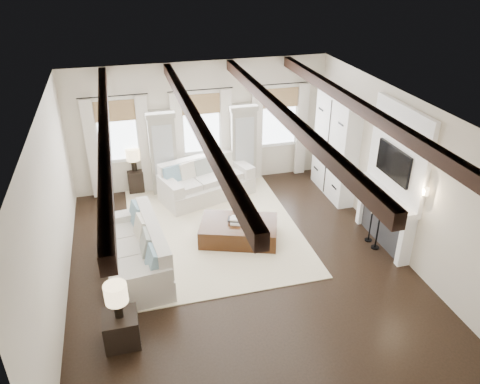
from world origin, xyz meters
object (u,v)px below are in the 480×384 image
object	(u,v)px
sofa_back	(206,182)
sofa_left	(137,253)
side_table_back	(136,181)
side_table_front	(121,329)
ottoman	(239,231)

from	to	relation	value
sofa_back	sofa_left	size ratio (longest dim) A/B	1.01
sofa_back	side_table_back	size ratio (longest dim) A/B	4.23
side_table_front	side_table_back	distance (m)	5.24
sofa_left	ottoman	size ratio (longest dim) A/B	1.52
ottoman	side_table_back	bearing A→B (deg)	144.38
sofa_back	side_table_front	world-z (taller)	sofa_back
sofa_left	side_table_back	bearing A→B (deg)	86.93
side_table_front	side_table_back	xyz separation A→B (m)	(0.57, 5.21, 0.02)
sofa_left	side_table_front	xyz separation A→B (m)	(-0.39, -1.81, -0.13)
sofa_left	side_table_front	bearing A→B (deg)	-102.07
side_table_front	sofa_left	bearing A→B (deg)	77.93
ottoman	sofa_left	bearing A→B (deg)	-146.07
sofa_back	sofa_left	distance (m)	3.26
side_table_front	side_table_back	world-z (taller)	side_table_back
ottoman	side_table_back	distance (m)	3.47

